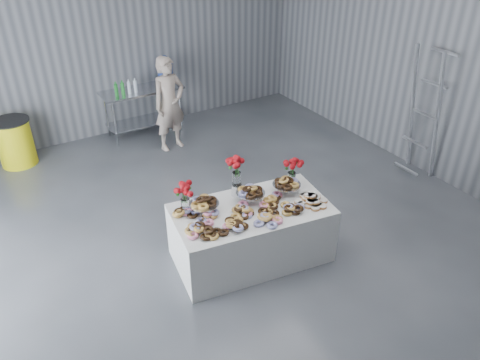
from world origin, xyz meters
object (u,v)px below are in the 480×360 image
at_px(person, 169,104).
at_px(stepladder, 424,114).
at_px(water_jug, 165,72).
at_px(display_table, 251,233).
at_px(prep_table, 143,103).
at_px(trash_barrel, 15,142).

relative_size(person, stepladder, 0.79).
xyz_separation_m(person, stepladder, (3.02, -2.96, 0.23)).
height_order(water_jug, stepladder, stepladder).
xyz_separation_m(display_table, prep_table, (0.21, 4.14, 0.24)).
bearing_deg(display_table, stepladder, 6.20).
bearing_deg(water_jug, trash_barrel, 180.00).
height_order(water_jug, trash_barrel, water_jug).
relative_size(prep_table, stepladder, 0.70).
xyz_separation_m(display_table, trash_barrel, (-2.11, 4.14, 0.03)).
relative_size(display_table, water_jug, 3.43).
bearing_deg(person, display_table, -106.61).
bearing_deg(trash_barrel, water_jug, 0.00).
distance_m(trash_barrel, stepladder, 6.73).
bearing_deg(stepladder, water_jug, 125.81).
distance_m(display_table, prep_table, 4.16).
height_order(display_table, water_jug, water_jug).
xyz_separation_m(person, trash_barrel, (-2.52, 0.81, -0.44)).
xyz_separation_m(prep_table, water_jug, (0.50, -0.00, 0.53)).
bearing_deg(prep_table, water_jug, -0.00).
relative_size(water_jug, trash_barrel, 0.69).
bearing_deg(trash_barrel, person, -17.73).
height_order(water_jug, person, person).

